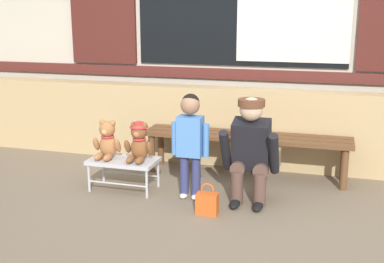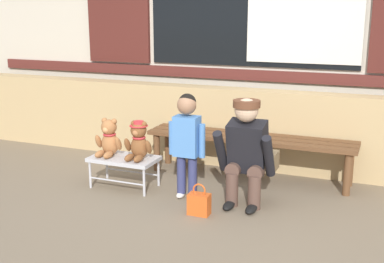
{
  "view_description": "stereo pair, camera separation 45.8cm",
  "coord_description": "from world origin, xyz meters",
  "px_view_note": "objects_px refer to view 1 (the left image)",
  "views": [
    {
      "loc": [
        1.05,
        -3.69,
        1.65
      ],
      "look_at": [
        -0.2,
        0.6,
        0.55
      ],
      "focal_mm": 45.63,
      "sensor_mm": 36.0,
      "label": 1
    },
    {
      "loc": [
        1.49,
        -3.54,
        1.65
      ],
      "look_at": [
        -0.2,
        0.6,
        0.55
      ],
      "focal_mm": 45.63,
      "sensor_mm": 36.0,
      "label": 2
    }
  ],
  "objects_px": {
    "child_standing": "(190,135)",
    "handbag_on_ground": "(207,203)",
    "adult_crouching": "(252,150)",
    "small_display_bench": "(124,162)",
    "teddy_bear_with_hat": "(139,143)",
    "teddy_bear_plain": "(107,141)",
    "wooden_bench_long": "(246,141)"
  },
  "relations": [
    {
      "from": "teddy_bear_with_hat",
      "to": "adult_crouching",
      "type": "xyz_separation_m",
      "value": [
        1.05,
        0.02,
        0.01
      ]
    },
    {
      "from": "small_display_bench",
      "to": "teddy_bear_plain",
      "type": "bearing_deg",
      "value": 179.49
    },
    {
      "from": "child_standing",
      "to": "handbag_on_ground",
      "type": "bearing_deg",
      "value": -52.19
    },
    {
      "from": "teddy_bear_plain",
      "to": "teddy_bear_with_hat",
      "type": "height_order",
      "value": "same"
    },
    {
      "from": "handbag_on_ground",
      "to": "adult_crouching",
      "type": "bearing_deg",
      "value": 50.59
    },
    {
      "from": "teddy_bear_plain",
      "to": "child_standing",
      "type": "relative_size",
      "value": 0.38
    },
    {
      "from": "small_display_bench",
      "to": "teddy_bear_plain",
      "type": "relative_size",
      "value": 1.76
    },
    {
      "from": "wooden_bench_long",
      "to": "child_standing",
      "type": "height_order",
      "value": "child_standing"
    },
    {
      "from": "wooden_bench_long",
      "to": "teddy_bear_plain",
      "type": "relative_size",
      "value": 5.78
    },
    {
      "from": "child_standing",
      "to": "small_display_bench",
      "type": "bearing_deg",
      "value": 176.88
    },
    {
      "from": "wooden_bench_long",
      "to": "child_standing",
      "type": "xyz_separation_m",
      "value": [
        -0.37,
        -0.75,
        0.22
      ]
    },
    {
      "from": "wooden_bench_long",
      "to": "teddy_bear_with_hat",
      "type": "xyz_separation_m",
      "value": [
        -0.87,
        -0.71,
        0.1
      ]
    },
    {
      "from": "teddy_bear_plain",
      "to": "small_display_bench",
      "type": "bearing_deg",
      "value": -0.51
    },
    {
      "from": "teddy_bear_plain",
      "to": "adult_crouching",
      "type": "distance_m",
      "value": 1.37
    },
    {
      "from": "adult_crouching",
      "to": "handbag_on_ground",
      "type": "bearing_deg",
      "value": -129.41
    },
    {
      "from": "wooden_bench_long",
      "to": "teddy_bear_with_hat",
      "type": "relative_size",
      "value": 5.78
    },
    {
      "from": "small_display_bench",
      "to": "adult_crouching",
      "type": "distance_m",
      "value": 1.23
    },
    {
      "from": "adult_crouching",
      "to": "handbag_on_ground",
      "type": "relative_size",
      "value": 3.49
    },
    {
      "from": "wooden_bench_long",
      "to": "teddy_bear_plain",
      "type": "distance_m",
      "value": 1.39
    },
    {
      "from": "small_display_bench",
      "to": "child_standing",
      "type": "relative_size",
      "value": 0.67
    },
    {
      "from": "wooden_bench_long",
      "to": "teddy_bear_plain",
      "type": "height_order",
      "value": "teddy_bear_plain"
    },
    {
      "from": "wooden_bench_long",
      "to": "teddy_bear_with_hat",
      "type": "distance_m",
      "value": 1.13
    },
    {
      "from": "wooden_bench_long",
      "to": "teddy_bear_with_hat",
      "type": "bearing_deg",
      "value": -140.86
    },
    {
      "from": "teddy_bear_plain",
      "to": "teddy_bear_with_hat",
      "type": "distance_m",
      "value": 0.32
    },
    {
      "from": "small_display_bench",
      "to": "child_standing",
      "type": "height_order",
      "value": "child_standing"
    },
    {
      "from": "adult_crouching",
      "to": "handbag_on_ground",
      "type": "distance_m",
      "value": 0.61
    },
    {
      "from": "wooden_bench_long",
      "to": "teddy_bear_plain",
      "type": "xyz_separation_m",
      "value": [
        -1.19,
        -0.71,
        0.09
      ]
    },
    {
      "from": "adult_crouching",
      "to": "teddy_bear_plain",
      "type": "bearing_deg",
      "value": -179.04
    },
    {
      "from": "teddy_bear_plain",
      "to": "handbag_on_ground",
      "type": "height_order",
      "value": "teddy_bear_plain"
    },
    {
      "from": "teddy_bear_plain",
      "to": "teddy_bear_with_hat",
      "type": "bearing_deg",
      "value": 0.13
    },
    {
      "from": "small_display_bench",
      "to": "teddy_bear_plain",
      "type": "height_order",
      "value": "teddy_bear_plain"
    },
    {
      "from": "small_display_bench",
      "to": "child_standing",
      "type": "xyz_separation_m",
      "value": [
        0.67,
        -0.04,
        0.33
      ]
    }
  ]
}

